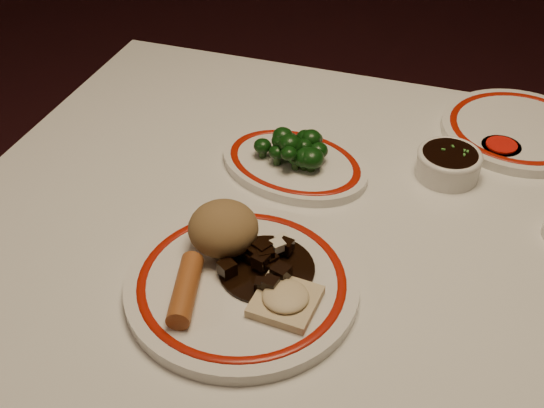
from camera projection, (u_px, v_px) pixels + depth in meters
The scene contains 11 objects.
dining_table at pixel (359, 278), 1.02m from camera, with size 1.20×0.90×0.75m.
main_plate at pixel (242, 284), 0.87m from camera, with size 0.32×0.32×0.02m.
rice_mound at pixel (223, 228), 0.89m from camera, with size 0.09×0.09×0.07m, color olive.
spring_roll at pixel (186, 289), 0.83m from camera, with size 0.03×0.03×0.11m, color #A65A28.
fried_wonton at pixel (286, 299), 0.82m from camera, with size 0.08×0.08×0.02m.
stirfry_heap at pixel (265, 263), 0.87m from camera, with size 0.13×0.13×0.03m.
broccoli_plate at pixel (294, 164), 1.07m from camera, with size 0.28×0.26×0.02m.
broccoli_pile at pixel (296, 147), 1.05m from camera, with size 0.12×0.10×0.05m.
soy_bowl at pixel (448, 164), 1.05m from camera, with size 0.10×0.10×0.04m.
sweet_sour_dish at pixel (501, 149), 1.11m from camera, with size 0.06×0.06×0.02m.
far_plate at pixel (518, 130), 1.15m from camera, with size 0.31×0.31×0.02m.
Camera 1 is at (0.11, -0.73, 1.38)m, focal length 45.00 mm.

